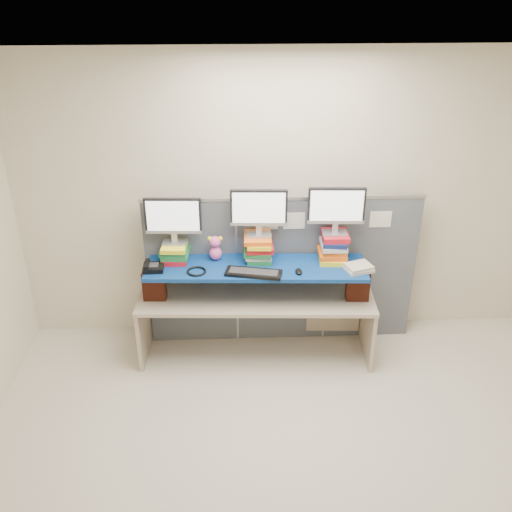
{
  "coord_description": "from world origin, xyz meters",
  "views": [
    {
      "loc": [
        -0.46,
        -3.0,
        3.43
      ],
      "look_at": [
        -0.26,
        1.5,
        1.08
      ],
      "focal_mm": 40.0,
      "sensor_mm": 36.0,
      "label": 1
    }
  ],
  "objects_px": {
    "desk": "(256,308)",
    "monitor_right": "(336,208)",
    "blue_board": "(256,268)",
    "desk_phone": "(153,267)",
    "keyboard": "(254,273)",
    "monitor_center": "(259,210)",
    "monitor_left": "(173,218)"
  },
  "relations": [
    {
      "from": "blue_board",
      "to": "monitor_center",
      "type": "height_order",
      "value": "monitor_center"
    },
    {
      "from": "blue_board",
      "to": "desk_phone",
      "type": "relative_size",
      "value": 10.76
    },
    {
      "from": "monitor_left",
      "to": "desk",
      "type": "bearing_deg",
      "value": -9.15
    },
    {
      "from": "monitor_left",
      "to": "monitor_right",
      "type": "bearing_deg",
      "value": 0.0
    },
    {
      "from": "keyboard",
      "to": "desk_phone",
      "type": "relative_size",
      "value": 2.8
    },
    {
      "from": "desk_phone",
      "to": "desk",
      "type": "bearing_deg",
      "value": 1.0
    },
    {
      "from": "monitor_center",
      "to": "desk",
      "type": "bearing_deg",
      "value": -101.36
    },
    {
      "from": "keyboard",
      "to": "monitor_right",
      "type": "bearing_deg",
      "value": 29.91
    },
    {
      "from": "monitor_left",
      "to": "keyboard",
      "type": "relative_size",
      "value": 0.98
    },
    {
      "from": "desk",
      "to": "desk_phone",
      "type": "xyz_separation_m",
      "value": [
        -0.92,
        -0.04,
        0.48
      ]
    },
    {
      "from": "desk_phone",
      "to": "monitor_right",
      "type": "bearing_deg",
      "value": 2.98
    },
    {
      "from": "blue_board",
      "to": "keyboard",
      "type": "xyz_separation_m",
      "value": [
        -0.03,
        -0.15,
        0.03
      ]
    },
    {
      "from": "blue_board",
      "to": "desk_phone",
      "type": "xyz_separation_m",
      "value": [
        -0.92,
        -0.04,
        0.05
      ]
    },
    {
      "from": "monitor_left",
      "to": "monitor_right",
      "type": "xyz_separation_m",
      "value": [
        1.44,
        -0.07,
        0.1
      ]
    },
    {
      "from": "monitor_left",
      "to": "keyboard",
      "type": "xyz_separation_m",
      "value": [
        0.7,
        -0.31,
        -0.4
      ]
    },
    {
      "from": "monitor_right",
      "to": "keyboard",
      "type": "height_order",
      "value": "monitor_right"
    },
    {
      "from": "keyboard",
      "to": "desk_phone",
      "type": "bearing_deg",
      "value": -175.68
    },
    {
      "from": "desk",
      "to": "monitor_right",
      "type": "distance_m",
      "value": 1.2
    },
    {
      "from": "monitor_center",
      "to": "desk_phone",
      "type": "distance_m",
      "value": 1.07
    },
    {
      "from": "keyboard",
      "to": "desk",
      "type": "bearing_deg",
      "value": 91.76
    },
    {
      "from": "monitor_center",
      "to": "keyboard",
      "type": "xyz_separation_m",
      "value": [
        -0.06,
        -0.27,
        -0.48
      ]
    },
    {
      "from": "blue_board",
      "to": "keyboard",
      "type": "distance_m",
      "value": 0.16
    },
    {
      "from": "desk",
      "to": "monitor_right",
      "type": "height_order",
      "value": "monitor_right"
    },
    {
      "from": "monitor_left",
      "to": "monitor_right",
      "type": "height_order",
      "value": "monitor_right"
    },
    {
      "from": "monitor_left",
      "to": "desk_phone",
      "type": "bearing_deg",
      "value": -132.45
    },
    {
      "from": "monitor_center",
      "to": "monitor_right",
      "type": "distance_m",
      "value": 0.68
    },
    {
      "from": "blue_board",
      "to": "desk_phone",
      "type": "distance_m",
      "value": 0.92
    },
    {
      "from": "blue_board",
      "to": "monitor_right",
      "type": "bearing_deg",
      "value": 9.55
    },
    {
      "from": "desk",
      "to": "desk_phone",
      "type": "relative_size",
      "value": 11.96
    },
    {
      "from": "monitor_left",
      "to": "keyboard",
      "type": "bearing_deg",
      "value": -21.0
    },
    {
      "from": "monitor_right",
      "to": "keyboard",
      "type": "relative_size",
      "value": 0.98
    },
    {
      "from": "desk",
      "to": "monitor_left",
      "type": "relative_size",
      "value": 4.37
    }
  ]
}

